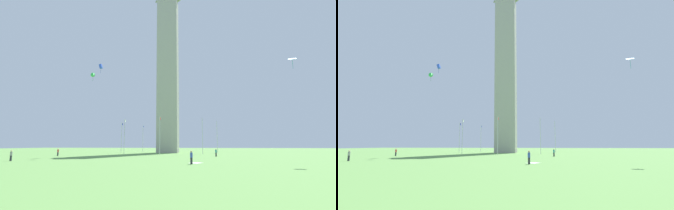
# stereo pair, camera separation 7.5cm
# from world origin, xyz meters

# --- Properties ---
(ground_plane) EXTENTS (260.00, 260.00, 0.00)m
(ground_plane) POSITION_xyz_m (0.00, 0.00, 0.00)
(ground_plane) COLOR #609347
(obelisk_monument) EXTENTS (6.37, 6.37, 57.89)m
(obelisk_monument) POSITION_xyz_m (0.00, 0.00, 28.95)
(obelisk_monument) COLOR #A8A399
(obelisk_monument) RESTS_ON ground
(flagpole_n) EXTENTS (1.12, 0.14, 9.49)m
(flagpole_n) POSITION_xyz_m (15.09, 0.00, 5.15)
(flagpole_n) COLOR silver
(flagpole_n) RESTS_ON ground
(flagpole_ne) EXTENTS (1.12, 0.14, 9.49)m
(flagpole_ne) POSITION_xyz_m (10.69, 10.64, 5.15)
(flagpole_ne) COLOR silver
(flagpole_ne) RESTS_ON ground
(flagpole_e) EXTENTS (1.12, 0.14, 9.49)m
(flagpole_e) POSITION_xyz_m (0.05, 15.04, 5.15)
(flagpole_e) COLOR silver
(flagpole_e) RESTS_ON ground
(flagpole_se) EXTENTS (1.12, 0.14, 9.49)m
(flagpole_se) POSITION_xyz_m (-10.58, 10.64, 5.15)
(flagpole_se) COLOR silver
(flagpole_se) RESTS_ON ground
(flagpole_s) EXTENTS (1.12, 0.14, 9.49)m
(flagpole_s) POSITION_xyz_m (-14.99, 0.00, 5.15)
(flagpole_s) COLOR silver
(flagpole_s) RESTS_ON ground
(flagpole_sw) EXTENTS (1.12, 0.14, 9.49)m
(flagpole_sw) POSITION_xyz_m (-10.58, -10.64, 5.15)
(flagpole_sw) COLOR silver
(flagpole_sw) RESTS_ON ground
(flagpole_w) EXTENTS (1.12, 0.14, 9.49)m
(flagpole_w) POSITION_xyz_m (0.05, -15.04, 5.15)
(flagpole_w) COLOR silver
(flagpole_w) RESTS_ON ground
(flagpole_nw) EXTENTS (1.12, 0.14, 9.49)m
(flagpole_nw) POSITION_xyz_m (10.69, -10.64, 5.15)
(flagpole_nw) COLOR silver
(flagpole_nw) RESTS_ON ground
(person_blue_shirt) EXTENTS (0.32, 0.32, 1.67)m
(person_blue_shirt) POSITION_xyz_m (-44.90, -9.22, 0.83)
(person_blue_shirt) COLOR #2D2D38
(person_blue_shirt) RESTS_ON ground
(person_red_shirt) EXTENTS (0.32, 0.32, 1.59)m
(person_red_shirt) POSITION_xyz_m (-25.62, 20.64, 0.79)
(person_red_shirt) COLOR #2D2D38
(person_red_shirt) RESTS_ON ground
(person_gray_shirt) EXTENTS (0.32, 0.32, 1.61)m
(person_gray_shirt) POSITION_xyz_m (-42.49, 17.63, 0.79)
(person_gray_shirt) COLOR #2D2D38
(person_gray_shirt) RESTS_ON ground
(person_teal_shirt) EXTENTS (0.32, 0.32, 1.59)m
(person_teal_shirt) POSITION_xyz_m (-23.24, -13.36, 0.79)
(person_teal_shirt) COLOR #2D2D38
(person_teal_shirt) RESTS_ON ground
(kite_green_delta) EXTENTS (1.45, 1.40, 1.86)m
(kite_green_delta) POSITION_xyz_m (-28.74, 11.95, 16.90)
(kite_green_delta) COLOR green
(kite_blue_box) EXTENTS (0.64, 0.93, 2.20)m
(kite_blue_box) POSITION_xyz_m (-22.33, 13.18, 20.98)
(kite_blue_box) COLOR blue
(kite_cyan_diamond) EXTENTS (1.18, 1.24, 1.69)m
(kite_cyan_diamond) POSITION_xyz_m (-40.47, -23.59, 14.44)
(kite_cyan_diamond) COLOR #33C6D1
(picnic_blanket_near_first_person) EXTENTS (2.25, 2.10, 0.01)m
(picnic_blanket_near_first_person) POSITION_xyz_m (-42.57, -9.66, 0.01)
(picnic_blanket_near_first_person) COLOR white
(picnic_blanket_near_first_person) RESTS_ON ground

